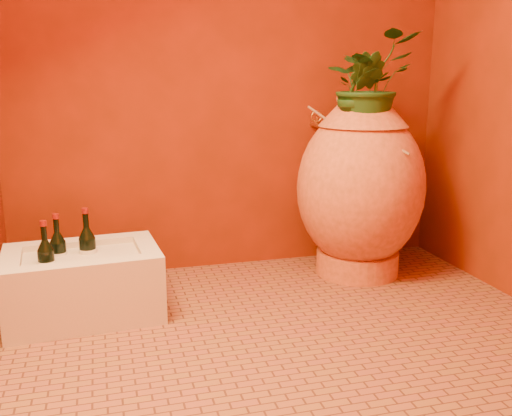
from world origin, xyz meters
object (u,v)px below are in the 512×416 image
object	(u,v)px
wine_bottle_b	(88,252)
stone_basin	(83,284)
amphora	(360,187)
wall_tap	(317,124)
wine_bottle_a	(59,255)
wine_bottle_c	(47,264)

from	to	relation	value
wine_bottle_b	stone_basin	bearing A→B (deg)	-121.01
amphora	wall_tap	size ratio (longest dim) A/B	6.10
stone_basin	wine_bottle_b	world-z (taller)	wine_bottle_b
wine_bottle_a	wine_bottle_b	bearing A→B (deg)	-3.74
wine_bottle_a	wine_bottle_c	world-z (taller)	same
amphora	wine_bottle_a	size ratio (longest dim) A/B	3.27
wine_bottle_b	wine_bottle_a	bearing A→B (deg)	176.26
wine_bottle_b	wall_tap	distance (m)	1.47
amphora	wine_bottle_c	distance (m)	1.67
amphora	wall_tap	distance (m)	0.45
wine_bottle_c	wall_tap	xyz separation A→B (m)	(1.48, 0.53, 0.54)
wine_bottle_c	wall_tap	distance (m)	1.66
stone_basin	wall_tap	size ratio (longest dim) A/B	4.39
wall_tap	stone_basin	bearing A→B (deg)	-160.74
amphora	stone_basin	bearing A→B (deg)	-172.38
wine_bottle_a	wine_bottle_b	world-z (taller)	wine_bottle_b
stone_basin	wine_bottle_b	xyz separation A→B (m)	(0.03, 0.05, 0.14)
amphora	wall_tap	world-z (taller)	amphora
wine_bottle_a	wine_bottle_c	bearing A→B (deg)	-110.15
amphora	wine_bottle_b	size ratio (longest dim) A/B	3.07
amphora	stone_basin	xyz separation A→B (m)	(-1.49, -0.20, -0.35)
stone_basin	wine_bottle_a	size ratio (longest dim) A/B	2.35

